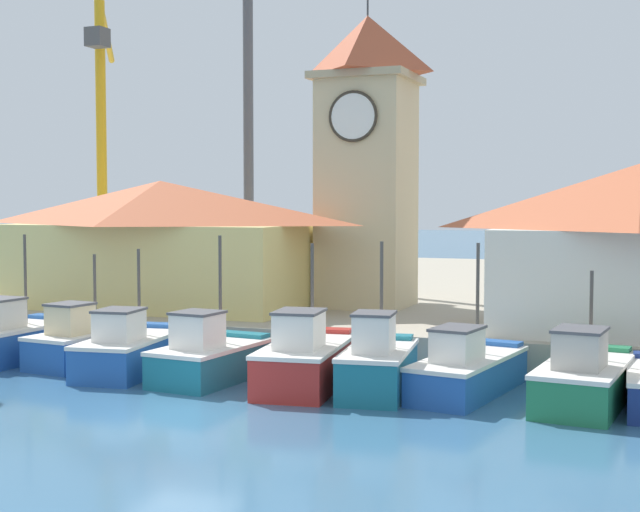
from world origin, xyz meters
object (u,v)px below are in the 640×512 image
at_px(clock_tower, 367,155).
at_px(port_crane_far, 250,139).
at_px(fishing_boat_left_outer, 15,338).
at_px(fishing_boat_right_outer, 468,370).
at_px(fishing_boat_left_inner, 84,343).
at_px(fishing_boat_mid_right, 306,360).
at_px(fishing_boat_center, 210,357).
at_px(warehouse_left, 161,242).
at_px(fishing_boat_mid_left, 131,350).
at_px(fishing_boat_right_inner, 378,365).
at_px(fishing_boat_far_right, 585,378).
at_px(port_crane_near, 102,174).

relative_size(clock_tower, port_crane_far, 0.68).
relative_size(fishing_boat_left_outer, fishing_boat_right_outer, 0.80).
bearing_deg(fishing_boat_left_inner, fishing_boat_left_outer, -176.22).
distance_m(clock_tower, port_crane_far, 13.58).
distance_m(fishing_boat_mid_right, clock_tower, 13.22).
bearing_deg(fishing_boat_mid_right, fishing_boat_right_outer, 9.41).
height_order(fishing_boat_center, clock_tower, clock_tower).
distance_m(fishing_boat_mid_right, warehouse_left, 13.19).
height_order(fishing_boat_mid_left, fishing_boat_center, fishing_boat_center).
height_order(fishing_boat_right_inner, clock_tower, clock_tower).
relative_size(fishing_boat_far_right, clock_tower, 0.39).
bearing_deg(fishing_boat_right_inner, fishing_boat_left_inner, 175.57).
distance_m(fishing_boat_center, fishing_boat_mid_right, 3.07).
distance_m(fishing_boat_left_outer, fishing_boat_center, 7.94).
relative_size(fishing_boat_right_outer, fishing_boat_far_right, 1.03).
xyz_separation_m(fishing_boat_left_inner, fishing_boat_mid_left, (2.23, -0.65, 0.01)).
xyz_separation_m(fishing_boat_far_right, port_crane_far, (-19.45, 20.09, 8.13)).
distance_m(fishing_boat_left_outer, fishing_boat_right_outer, 15.60).
bearing_deg(fishing_boat_right_outer, fishing_boat_right_inner, -159.08).
xyz_separation_m(fishing_boat_right_inner, fishing_boat_right_outer, (2.38, 0.91, -0.14)).
height_order(fishing_boat_mid_left, fishing_boat_mid_right, fishing_boat_mid_right).
distance_m(fishing_boat_far_right, clock_tower, 15.94).
height_order(fishing_boat_right_outer, port_crane_near, port_crane_near).
height_order(fishing_boat_mid_right, fishing_boat_right_inner, fishing_boat_right_inner).
bearing_deg(warehouse_left, fishing_boat_far_right, -23.63).
height_order(fishing_boat_left_outer, fishing_boat_mid_left, fishing_boat_left_outer).
relative_size(fishing_boat_right_outer, port_crane_far, 0.27).
xyz_separation_m(fishing_boat_center, clock_tower, (1.24, 11.53, 6.66)).
bearing_deg(clock_tower, port_crane_near, 160.02).
xyz_separation_m(fishing_boat_center, fishing_boat_right_inner, (5.30, 0.07, 0.09)).
xyz_separation_m(fishing_boat_right_inner, warehouse_left, (-12.10, 8.40, 2.92)).
height_order(fishing_boat_left_outer, fishing_boat_far_right, fishing_boat_left_outer).
bearing_deg(fishing_boat_left_outer, fishing_boat_right_inner, -2.75).
distance_m(fishing_boat_mid_right, fishing_boat_right_inner, 2.24).
bearing_deg(fishing_boat_right_outer, fishing_boat_mid_left, -175.96).
xyz_separation_m(fishing_boat_mid_right, fishing_boat_right_inner, (2.24, -0.14, 0.01)).
bearing_deg(clock_tower, fishing_boat_right_inner, -70.49).
bearing_deg(port_crane_near, fishing_boat_left_inner, -57.15).
bearing_deg(fishing_boat_mid_left, fishing_boat_center, -4.34).
bearing_deg(fishing_boat_left_outer, port_crane_near, 115.66).
height_order(fishing_boat_center, fishing_boat_far_right, fishing_boat_center).
height_order(fishing_boat_mid_left, fishing_boat_far_right, fishing_boat_mid_left).
bearing_deg(warehouse_left, port_crane_far, 98.12).
bearing_deg(fishing_boat_far_right, fishing_boat_left_outer, -179.91).
bearing_deg(fishing_boat_left_outer, port_crane_far, 91.86).
bearing_deg(fishing_boat_right_outer, fishing_boat_center, -172.76).
bearing_deg(fishing_boat_center, fishing_boat_right_outer, 7.24).
bearing_deg(port_crane_far, fishing_boat_left_inner, -80.40).
xyz_separation_m(fishing_boat_right_outer, fishing_boat_far_right, (3.21, -0.25, 0.05)).
xyz_separation_m(fishing_boat_mid_left, warehouse_left, (-3.84, 8.24, 3.01)).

